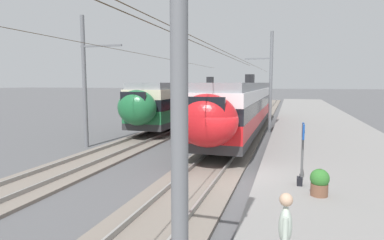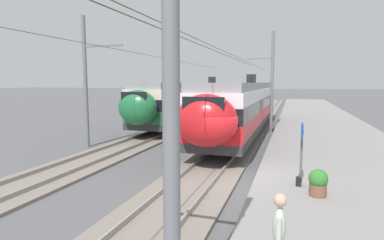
{
  "view_description": "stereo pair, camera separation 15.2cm",
  "coord_description": "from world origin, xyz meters",
  "px_view_note": "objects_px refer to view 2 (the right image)",
  "views": [
    {
      "loc": [
        -12.28,
        -1.88,
        3.85
      ],
      "look_at": [
        2.67,
        2.62,
        2.05
      ],
      "focal_mm": 30.25,
      "sensor_mm": 36.0,
      "label": 1
    },
    {
      "loc": [
        -12.24,
        -2.03,
        3.85
      ],
      "look_at": [
        2.67,
        2.62,
        2.05
      ],
      "focal_mm": 30.25,
      "sensor_mm": 36.0,
      "label": 2
    }
  ],
  "objects_px": {
    "train_near_platform": "(244,105)",
    "train_far_track": "(201,98)",
    "handbag_near_sign": "(298,181)",
    "platform_sign": "(302,140)",
    "passenger_walking": "(279,237)",
    "catenary_mast_west": "(160,88)",
    "potted_plant_platform_edge": "(318,182)",
    "catenary_mast_mid": "(270,80)",
    "catenary_mast_far_side": "(88,79)"
  },
  "relations": [
    {
      "from": "train_far_track",
      "to": "catenary_mast_mid",
      "type": "bearing_deg",
      "value": -134.68
    },
    {
      "from": "catenary_mast_west",
      "to": "catenary_mast_mid",
      "type": "distance_m",
      "value": 21.48
    },
    {
      "from": "train_far_track",
      "to": "passenger_walking",
      "type": "relative_size",
      "value": 18.23
    },
    {
      "from": "passenger_walking",
      "to": "potted_plant_platform_edge",
      "type": "relative_size",
      "value": 2.01
    },
    {
      "from": "train_near_platform",
      "to": "passenger_walking",
      "type": "xyz_separation_m",
      "value": [
        -18.67,
        -3.28,
        -0.9
      ]
    },
    {
      "from": "catenary_mast_far_side",
      "to": "potted_plant_platform_edge",
      "type": "distance_m",
      "value": 14.16
    },
    {
      "from": "train_near_platform",
      "to": "catenary_mast_west",
      "type": "height_order",
      "value": "catenary_mast_west"
    },
    {
      "from": "catenary_mast_mid",
      "to": "passenger_walking",
      "type": "height_order",
      "value": "catenary_mast_mid"
    },
    {
      "from": "train_far_track",
      "to": "handbag_near_sign",
      "type": "height_order",
      "value": "train_far_track"
    },
    {
      "from": "catenary_mast_west",
      "to": "passenger_walking",
      "type": "distance_m",
      "value": 3.15
    },
    {
      "from": "catenary_mast_west",
      "to": "passenger_walking",
      "type": "bearing_deg",
      "value": -52.12
    },
    {
      "from": "train_far_track",
      "to": "catenary_mast_far_side",
      "type": "relative_size",
      "value": 0.65
    },
    {
      "from": "passenger_walking",
      "to": "potted_plant_platform_edge",
      "type": "xyz_separation_m",
      "value": [
        5.09,
        -0.97,
        -0.49
      ]
    },
    {
      "from": "catenary_mast_west",
      "to": "handbag_near_sign",
      "type": "bearing_deg",
      "value": -15.38
    },
    {
      "from": "train_near_platform",
      "to": "catenary_mast_mid",
      "type": "distance_m",
      "value": 2.96
    },
    {
      "from": "catenary_mast_mid",
      "to": "platform_sign",
      "type": "relative_size",
      "value": 22.41
    },
    {
      "from": "train_near_platform",
      "to": "train_far_track",
      "type": "xyz_separation_m",
      "value": [
        9.18,
        5.95,
        0.01
      ]
    },
    {
      "from": "train_far_track",
      "to": "platform_sign",
      "type": "xyz_separation_m",
      "value": [
        -21.76,
        -9.71,
        -0.3
      ]
    },
    {
      "from": "train_far_track",
      "to": "potted_plant_platform_edge",
      "type": "xyz_separation_m",
      "value": [
        -22.76,
        -10.2,
        -1.4
      ]
    },
    {
      "from": "platform_sign",
      "to": "passenger_walking",
      "type": "xyz_separation_m",
      "value": [
        -6.09,
        0.48,
        -0.6
      ]
    },
    {
      "from": "passenger_walking",
      "to": "handbag_near_sign",
      "type": "distance_m",
      "value": 6.07
    },
    {
      "from": "catenary_mast_mid",
      "to": "handbag_near_sign",
      "type": "relative_size",
      "value": 119.4
    },
    {
      "from": "catenary_mast_mid",
      "to": "handbag_near_sign",
      "type": "height_order",
      "value": "catenary_mast_mid"
    },
    {
      "from": "train_near_platform",
      "to": "passenger_walking",
      "type": "height_order",
      "value": "train_near_platform"
    },
    {
      "from": "train_near_platform",
      "to": "catenary_mast_mid",
      "type": "relative_size",
      "value": 0.5
    },
    {
      "from": "handbag_near_sign",
      "to": "potted_plant_platform_edge",
      "type": "xyz_separation_m",
      "value": [
        -0.92,
        -0.55,
        0.31
      ]
    },
    {
      "from": "handbag_near_sign",
      "to": "passenger_walking",
      "type": "bearing_deg",
      "value": 175.99
    },
    {
      "from": "train_near_platform",
      "to": "train_far_track",
      "type": "relative_size",
      "value": 0.76
    },
    {
      "from": "platform_sign",
      "to": "potted_plant_platform_edge",
      "type": "distance_m",
      "value": 1.56
    },
    {
      "from": "handbag_near_sign",
      "to": "catenary_mast_mid",
      "type": "bearing_deg",
      "value": 7.89
    },
    {
      "from": "catenary_mast_far_side",
      "to": "catenary_mast_west",
      "type": "bearing_deg",
      "value": -141.61
    },
    {
      "from": "train_far_track",
      "to": "catenary_mast_mid",
      "type": "distance_m",
      "value": 10.94
    },
    {
      "from": "catenary_mast_far_side",
      "to": "train_far_track",
      "type": "bearing_deg",
      "value": -7.39
    },
    {
      "from": "train_near_platform",
      "to": "platform_sign",
      "type": "xyz_separation_m",
      "value": [
        -12.58,
        -3.76,
        -0.29
      ]
    },
    {
      "from": "platform_sign",
      "to": "handbag_near_sign",
      "type": "bearing_deg",
      "value": 144.59
    },
    {
      "from": "train_far_track",
      "to": "potted_plant_platform_edge",
      "type": "distance_m",
      "value": 24.98
    },
    {
      "from": "catenary_mast_west",
      "to": "potted_plant_platform_edge",
      "type": "height_order",
      "value": "catenary_mast_west"
    },
    {
      "from": "train_far_track",
      "to": "catenary_mast_west",
      "type": "bearing_deg",
      "value": -165.23
    },
    {
      "from": "train_far_track",
      "to": "catenary_mast_west",
      "type": "distance_m",
      "value": 30.1
    },
    {
      "from": "platform_sign",
      "to": "potted_plant_platform_edge",
      "type": "xyz_separation_m",
      "value": [
        -1.0,
        -0.49,
        -1.1
      ]
    },
    {
      "from": "catenary_mast_far_side",
      "to": "platform_sign",
      "type": "relative_size",
      "value": 22.41
    },
    {
      "from": "train_near_platform",
      "to": "handbag_near_sign",
      "type": "relative_size",
      "value": 59.32
    },
    {
      "from": "train_near_platform",
      "to": "catenary_mast_west",
      "type": "xyz_separation_m",
      "value": [
        -19.89,
        -1.71,
        1.55
      ]
    },
    {
      "from": "train_far_track",
      "to": "handbag_near_sign",
      "type": "relative_size",
      "value": 77.88
    },
    {
      "from": "catenary_mast_west",
      "to": "handbag_near_sign",
      "type": "xyz_separation_m",
      "value": [
        7.22,
        -1.99,
        -3.26
      ]
    },
    {
      "from": "catenary_mast_mid",
      "to": "platform_sign",
      "type": "bearing_deg",
      "value": -171.83
    },
    {
      "from": "catenary_mast_far_side",
      "to": "handbag_near_sign",
      "type": "distance_m",
      "value": 13.38
    },
    {
      "from": "train_far_track",
      "to": "platform_sign",
      "type": "bearing_deg",
      "value": -155.96
    },
    {
      "from": "train_near_platform",
      "to": "catenary_mast_mid",
      "type": "height_order",
      "value": "catenary_mast_mid"
    },
    {
      "from": "train_near_platform",
      "to": "catenary_mast_west",
      "type": "distance_m",
      "value": 20.02
    }
  ]
}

